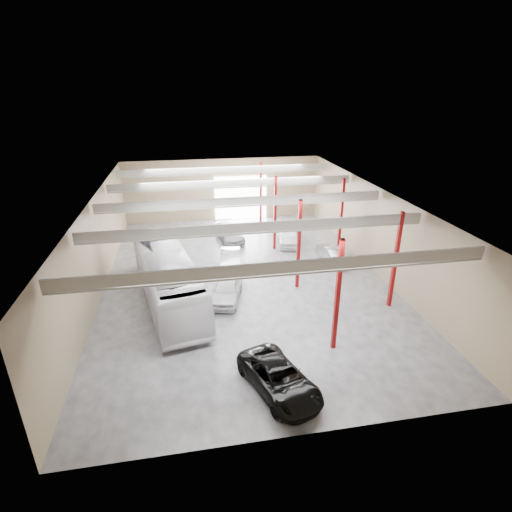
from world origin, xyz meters
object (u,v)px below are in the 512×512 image
object	(u,v)px
car_right_far	(289,235)
car_row_b	(230,260)
black_sedan	(279,378)
car_row_a	(227,289)
car_row_c	(229,233)
coach_bus	(167,276)
car_right_near	(333,255)

from	to	relation	value
car_right_far	car_row_b	bearing A→B (deg)	-130.95
black_sedan	car_right_far	xyz separation A→B (m)	(5.77, 20.09, 0.08)
car_row_a	car_row_c	size ratio (longest dim) A/B	0.92
coach_bus	black_sedan	distance (m)	12.21
car_row_b	car_row_c	size ratio (longest dim) A/B	0.92
black_sedan	car_row_b	distance (m)	15.21
car_right_near	car_right_far	bearing A→B (deg)	109.69
black_sedan	car_right_near	bearing A→B (deg)	41.65
car_row_c	car_right_near	size ratio (longest dim) A/B	1.24
black_sedan	car_row_c	bearing A→B (deg)	71.17
coach_bus	car_row_c	distance (m)	12.75
car_row_c	car_right_near	xyz separation A→B (m)	(8.42, -7.11, -0.06)
black_sedan	car_row_b	bearing A→B (deg)	73.82
car_row_c	car_right_near	world-z (taller)	car_row_c
coach_bus	black_sedan	size ratio (longest dim) A/B	2.51
car_row_b	car_right_far	world-z (taller)	car_right_far
coach_bus	car_row_b	bearing A→B (deg)	30.19
car_row_c	car_row_b	bearing A→B (deg)	-104.70
car_row_a	car_row_b	bearing A→B (deg)	95.65
car_row_a	car_right_near	xyz separation A→B (m)	(10.05, 4.89, -0.12)
car_right_near	coach_bus	bearing A→B (deg)	-171.67
car_row_a	car_row_c	xyz separation A→B (m)	(1.62, 12.00, -0.06)
car_row_c	car_right_far	size ratio (longest dim) A/B	1.06
car_row_b	car_right_far	distance (m)	8.07
coach_bus	car_row_a	distance (m)	4.39
coach_bus	car_right_far	size ratio (longest dim) A/B	2.78
car_row_a	car_right_far	bearing A→B (deg)	69.51
car_right_near	car_right_far	size ratio (longest dim) A/B	0.85
coach_bus	car_right_near	distance (m)	14.90
car_row_b	car_right_far	size ratio (longest dim) A/B	0.97
car_row_a	car_row_c	bearing A→B (deg)	97.74
black_sedan	car_row_c	size ratio (longest dim) A/B	1.05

